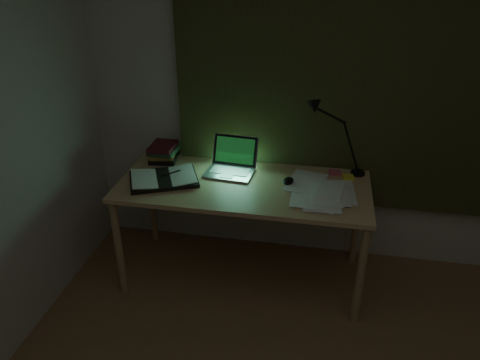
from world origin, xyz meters
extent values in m
cube|color=beige|center=(0.00, 2.00, 1.25)|extent=(3.50, 0.00, 2.50)
cube|color=#30341A|center=(0.00, 1.96, 1.45)|extent=(2.20, 0.06, 2.00)
ellipsoid|color=black|center=(-0.30, 1.63, 0.75)|extent=(0.08, 0.11, 0.04)
cube|color=yellow|center=(0.07, 1.78, 0.74)|extent=(0.08, 0.08, 0.02)
cube|color=#CF5060|center=(-0.01, 1.83, 0.74)|extent=(0.08, 0.08, 0.02)
camera|label=1|loc=(-0.11, -1.02, 2.12)|focal=35.00mm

